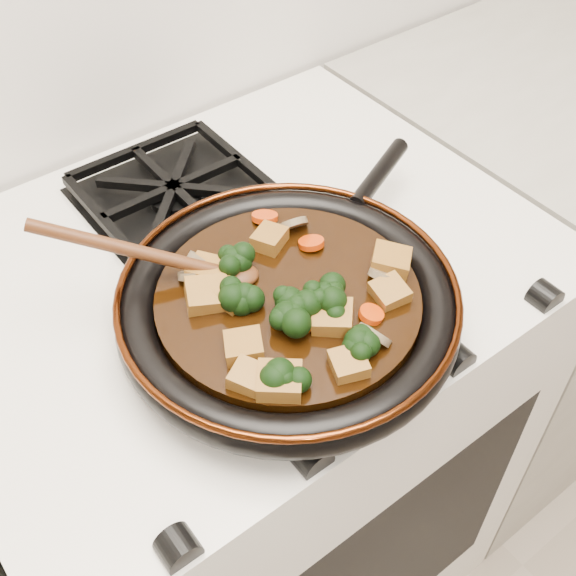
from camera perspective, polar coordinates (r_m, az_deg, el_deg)
stove at (r=1.26m, az=-3.15°, el=-12.54°), size 0.76×0.60×0.90m
burner_grate_front at (r=0.81m, az=1.22°, el=-2.39°), size 0.23×0.23×0.03m
burner_grate_back at (r=0.99m, az=-8.97°, el=7.44°), size 0.23×0.23×0.03m
skillet at (r=0.79m, az=0.07°, el=-1.22°), size 0.48×0.38×0.05m
braising_sauce at (r=0.78m, az=-0.00°, el=-1.06°), size 0.29×0.29×0.02m
tofu_cube_0 at (r=0.77m, az=-6.38°, el=-0.62°), size 0.06×0.06×0.03m
tofu_cube_1 at (r=0.72m, az=-3.48°, el=-4.72°), size 0.05×0.05×0.02m
tofu_cube_2 at (r=0.83m, az=-1.47°, el=3.86°), size 0.05×0.05×0.02m
tofu_cube_3 at (r=0.79m, az=-6.34°, el=1.32°), size 0.05×0.05×0.02m
tofu_cube_4 at (r=0.81m, az=8.10°, el=2.07°), size 0.06×0.06×0.03m
tofu_cube_5 at (r=0.70m, az=-3.04°, el=-7.15°), size 0.05×0.05×0.03m
tofu_cube_6 at (r=0.69m, az=-0.69°, el=-7.44°), size 0.06×0.06×0.02m
tofu_cube_7 at (r=0.77m, az=-4.56°, el=-0.68°), size 0.04×0.04×0.02m
tofu_cube_8 at (r=0.77m, az=8.03°, el=-0.38°), size 0.04×0.04×0.02m
tofu_cube_9 at (r=0.71m, az=4.82°, el=-6.04°), size 0.04×0.04×0.02m
tofu_cube_10 at (r=0.74m, az=3.55°, el=-2.41°), size 0.06×0.06×0.03m
broccoli_floret_0 at (r=0.79m, az=-4.26°, el=1.80°), size 0.07×0.08×0.06m
broccoli_floret_1 at (r=0.75m, az=0.67°, el=-1.25°), size 0.07×0.07×0.07m
broccoli_floret_2 at (r=0.75m, az=3.41°, el=-1.60°), size 0.09×0.08×0.06m
broccoli_floret_3 at (r=0.69m, az=-0.52°, el=-7.13°), size 0.07×0.07×0.07m
broccoli_floret_4 at (r=0.72m, az=5.87°, el=-4.69°), size 0.06×0.07×0.06m
broccoli_floret_5 at (r=0.76m, az=-3.83°, el=-0.97°), size 0.08×0.08×0.06m
broccoli_floret_6 at (r=0.74m, az=0.30°, el=-2.77°), size 0.09×0.08×0.06m
broccoli_floret_7 at (r=0.76m, az=2.64°, el=-0.30°), size 0.08×0.08×0.08m
carrot_coin_0 at (r=0.75m, az=6.59°, el=-2.08°), size 0.03×0.03×0.02m
carrot_coin_1 at (r=0.80m, az=-3.95°, el=1.78°), size 0.03×0.03×0.01m
carrot_coin_2 at (r=0.83m, az=1.85°, el=3.58°), size 0.03×0.03×0.02m
carrot_coin_3 at (r=0.77m, az=-6.02°, el=-0.68°), size 0.03×0.03×0.01m
carrot_coin_4 at (r=0.74m, az=0.97°, el=-2.62°), size 0.03×0.03×0.02m
carrot_coin_5 at (r=0.86m, az=-1.85°, el=5.63°), size 0.03×0.03×0.02m
mushroom_slice_0 at (r=0.85m, az=0.38°, el=5.05°), size 0.04×0.04×0.03m
mushroom_slice_1 at (r=0.81m, az=-6.87°, el=2.15°), size 0.03×0.04×0.03m
mushroom_slice_2 at (r=0.79m, az=-7.55°, el=1.03°), size 0.04×0.04×0.03m
mushroom_slice_3 at (r=0.79m, az=7.57°, el=0.98°), size 0.04×0.04×0.03m
mushroom_slice_4 at (r=0.73m, az=6.84°, el=-3.70°), size 0.04×0.04×0.04m
wooden_spoon at (r=0.78m, az=-8.62°, el=2.07°), size 0.13×0.11×0.22m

